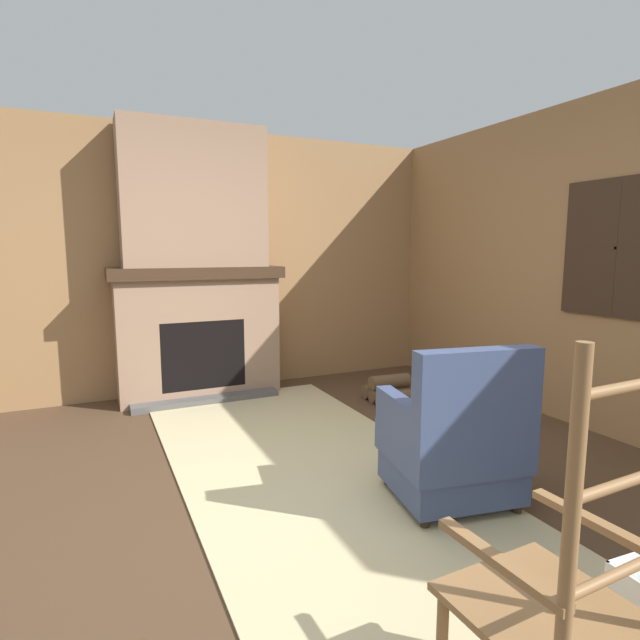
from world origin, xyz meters
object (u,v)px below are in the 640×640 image
object	(u,v)px
firewood_stack	(389,391)
oil_lamp_vase	(145,257)
decorative_plate_on_mantel	(185,254)
rocking_chair	(558,624)
storage_case	(240,259)
armchair	(455,444)

from	to	relation	value
firewood_stack	oil_lamp_vase	bearing A→B (deg)	-115.94
firewood_stack	decorative_plate_on_mantel	xyz separation A→B (m)	(-1.01, -1.68, 1.29)
oil_lamp_vase	decorative_plate_on_mantel	xyz separation A→B (m)	(-0.02, 0.36, 0.02)
rocking_chair	firewood_stack	distance (m)	3.38
rocking_chair	decorative_plate_on_mantel	world-z (taller)	decorative_plate_on_mantel
storage_case	decorative_plate_on_mantel	world-z (taller)	decorative_plate_on_mantel
armchair	storage_case	bearing A→B (deg)	18.63
oil_lamp_vase	storage_case	bearing A→B (deg)	89.99
rocking_chair	oil_lamp_vase	size ratio (longest dim) A/B	4.54
armchair	oil_lamp_vase	world-z (taller)	oil_lamp_vase
storage_case	decorative_plate_on_mantel	size ratio (longest dim) A/B	0.95
firewood_stack	oil_lamp_vase	xyz separation A→B (m)	(-0.99, -2.04, 1.27)
rocking_chair	oil_lamp_vase	xyz separation A→B (m)	(-4.04, -0.61, 0.95)
firewood_stack	decorative_plate_on_mantel	distance (m)	2.35
armchair	oil_lamp_vase	distance (m)	3.24
oil_lamp_vase	rocking_chair	bearing A→B (deg)	8.53
oil_lamp_vase	storage_case	size ratio (longest dim) A/B	1.16
rocking_chair	storage_case	xyz separation A→B (m)	(-4.04, 0.29, 0.92)
firewood_stack	storage_case	xyz separation A→B (m)	(-0.99, -1.15, 1.24)
armchair	storage_case	xyz separation A→B (m)	(-2.78, -0.42, 0.99)
firewood_stack	decorative_plate_on_mantel	world-z (taller)	decorative_plate_on_mantel
rocking_chair	oil_lamp_vase	world-z (taller)	oil_lamp_vase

